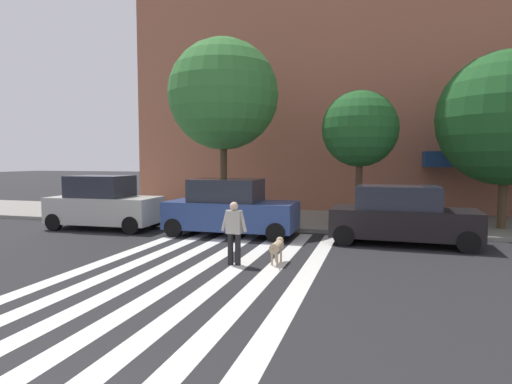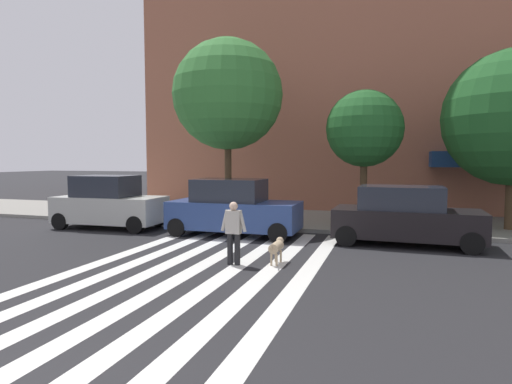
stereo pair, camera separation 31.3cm
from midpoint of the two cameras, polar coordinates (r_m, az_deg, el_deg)
The scene contains 11 objects.
ground_plane at distance 10.37m, azimuth -5.35°, elevation -10.85°, with size 160.00×160.00×0.00m, color #232326.
sidewalk_far at distance 19.13m, azimuth 5.63°, elevation -3.63°, with size 80.00×6.00×0.15m, color gray.
crosswalk_stripes at distance 10.57m, azimuth -7.88°, elevation -10.56°, with size 5.85×12.04×0.01m.
apartment_block at distance 31.92m, azimuth 18.93°, elevation 21.63°, with size 27.47×19.20×24.68m.
parked_car_near_curb at distance 17.82m, azimuth -18.63°, elevation -1.46°, with size 4.32×2.10×2.10m.
parked_car_behind_first at distance 15.32m, azimuth -2.49°, elevation -2.24°, with size 4.66×2.00×2.03m.
parked_car_third_in_line at distance 14.42m, azimuth 19.93°, elevation -3.11°, with size 4.57×2.09×1.88m.
street_tree_nearest at distance 18.03m, azimuth -3.30°, elevation 12.87°, with size 4.55×4.55×7.53m.
street_tree_middle at distance 17.38m, azimuth 14.85°, elevation 8.16°, with size 3.01×3.01×5.29m.
pedestrian_dog_walker at distance 10.99m, azimuth -2.20°, elevation -5.03°, with size 0.70×0.24×1.64m.
dog_on_leash at distance 11.21m, azimuth 3.60°, elevation -7.36°, with size 0.26×1.00×0.65m.
Camera 2 is at (4.08, -2.85, 2.71)m, focal length 29.83 mm.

